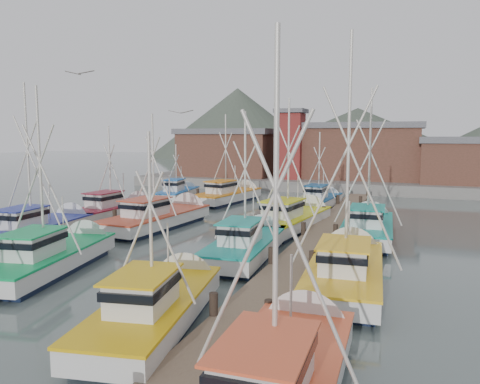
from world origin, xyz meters
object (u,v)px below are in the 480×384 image
(boat_1, at_px, (160,305))
(boat_8, at_px, (161,217))
(lookout_tower, at_px, (291,143))
(boat_4, at_px, (54,256))
(boat_12, at_px, (230,195))

(boat_1, xyz_separation_m, boat_8, (-8.84, 15.42, 0.00))
(lookout_tower, distance_m, boat_1, 43.17)
(boat_4, height_order, boat_12, boat_4)
(lookout_tower, height_order, boat_1, lookout_tower)
(lookout_tower, bearing_deg, boat_12, -100.89)
(boat_1, xyz_separation_m, boat_12, (-8.77, 28.74, 0.01))
(boat_8, height_order, boat_12, boat_12)
(lookout_tower, xyz_separation_m, boat_4, (-2.14, -38.48, -4.87))
(boat_1, distance_m, boat_8, 17.77)
(boat_1, relative_size, boat_12, 0.91)
(lookout_tower, distance_m, boat_4, 38.85)
(boat_8, relative_size, boat_12, 1.07)
(boat_4, relative_size, boat_12, 0.98)
(boat_1, bearing_deg, boat_8, 110.23)
(boat_12, bearing_deg, boat_8, -81.34)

